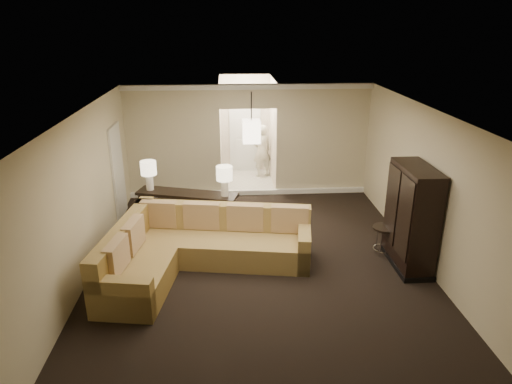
{
  "coord_description": "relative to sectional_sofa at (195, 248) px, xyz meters",
  "views": [
    {
      "loc": [
        -0.55,
        -7.0,
        4.23
      ],
      "look_at": [
        -0.0,
        1.2,
        1.11
      ],
      "focal_mm": 32.0,
      "sensor_mm": 36.0,
      "label": 1
    }
  ],
  "objects": [
    {
      "name": "ground",
      "position": [
        1.16,
        -0.31,
        -0.4
      ],
      "size": [
        8.0,
        8.0,
        0.0
      ],
      "primitive_type": "plane",
      "color": "black",
      "rests_on": "ground"
    },
    {
      "name": "wall_back",
      "position": [
        1.16,
        3.69,
        1.0
      ],
      "size": [
        6.0,
        0.04,
        2.8
      ],
      "primitive_type": "cube",
      "color": "beige",
      "rests_on": "ground"
    },
    {
      "name": "wall_front",
      "position": [
        1.16,
        -4.31,
        1.0
      ],
      "size": [
        6.0,
        0.04,
        2.8
      ],
      "primitive_type": "cube",
      "color": "beige",
      "rests_on": "ground"
    },
    {
      "name": "wall_left",
      "position": [
        -1.84,
        -0.31,
        1.0
      ],
      "size": [
        0.04,
        8.0,
        2.8
      ],
      "primitive_type": "cube",
      "color": "beige",
      "rests_on": "ground"
    },
    {
      "name": "wall_right",
      "position": [
        4.16,
        -0.31,
        1.0
      ],
      "size": [
        0.04,
        8.0,
        2.8
      ],
      "primitive_type": "cube",
      "color": "beige",
      "rests_on": "ground"
    },
    {
      "name": "ceiling",
      "position": [
        1.16,
        -0.31,
        2.4
      ],
      "size": [
        6.0,
        8.0,
        0.02
      ],
      "primitive_type": "cube",
      "color": "white",
      "rests_on": "wall_back"
    },
    {
      "name": "crown_molding",
      "position": [
        1.16,
        3.64,
        2.33
      ],
      "size": [
        6.0,
        0.1,
        0.12
      ],
      "primitive_type": "cube",
      "color": "white",
      "rests_on": "wall_back"
    },
    {
      "name": "baseboard",
      "position": [
        1.16,
        3.64,
        -0.34
      ],
      "size": [
        6.0,
        0.1,
        0.12
      ],
      "primitive_type": "cube",
      "color": "white",
      "rests_on": "ground"
    },
    {
      "name": "side_door",
      "position": [
        -1.81,
        2.49,
        0.65
      ],
      "size": [
        0.05,
        0.9,
        2.1
      ],
      "primitive_type": "cube",
      "color": "white",
      "rests_on": "ground"
    },
    {
      "name": "foyer",
      "position": [
        1.16,
        5.03,
        0.9
      ],
      "size": [
        1.44,
        2.02,
        2.8
      ],
      "color": "beige",
      "rests_on": "ground"
    },
    {
      "name": "sectional_sofa",
      "position": [
        0.0,
        0.0,
        0.0
      ],
      "size": [
        3.69,
        2.79,
        1.0
      ],
      "rotation": [
        0.0,
        0.0,
        -0.16
      ],
      "color": "brown",
      "rests_on": "ground"
    },
    {
      "name": "coffee_table",
      "position": [
        0.72,
        0.69,
        -0.19
      ],
      "size": [
        1.17,
        1.17,
        0.42
      ],
      "rotation": [
        0.0,
        0.0,
        0.17
      ],
      "color": "beige",
      "rests_on": "ground"
    },
    {
      "name": "console_table",
      "position": [
        -0.24,
        1.69,
        0.09
      ],
      "size": [
        2.19,
        1.06,
        0.83
      ],
      "rotation": [
        0.0,
        0.0,
        -0.28
      ],
      "color": "black",
      "rests_on": "ground"
    },
    {
      "name": "armoire",
      "position": [
        3.85,
        -0.12,
        0.5
      ],
      "size": [
        0.56,
        1.31,
        1.88
      ],
      "color": "black",
      "rests_on": "ground"
    },
    {
      "name": "drink_table",
      "position": [
        3.56,
        0.31,
        0.0
      ],
      "size": [
        0.45,
        0.45,
        0.56
      ],
      "rotation": [
        0.0,
        0.0,
        -0.07
      ],
      "color": "black",
      "rests_on": "ground"
    },
    {
      "name": "table_lamp_left",
      "position": [
        -1.03,
        1.92,
        0.85
      ],
      "size": [
        0.33,
        0.33,
        0.63
      ],
      "color": "white",
      "rests_on": "console_table"
    },
    {
      "name": "table_lamp_right",
      "position": [
        0.56,
        1.46,
        0.85
      ],
      "size": [
        0.33,
        0.33,
        0.63
      ],
      "color": "white",
      "rests_on": "console_table"
    },
    {
      "name": "pendant_light",
      "position": [
        1.16,
        2.39,
        1.56
      ],
      "size": [
        0.38,
        0.38,
        1.09
      ],
      "color": "black",
      "rests_on": "ceiling"
    },
    {
      "name": "person",
      "position": [
        1.61,
        5.1,
        0.43
      ],
      "size": [
        0.7,
        0.59,
        1.66
      ],
      "primitive_type": "imported",
      "rotation": [
        0.0,
        0.0,
        3.51
      ],
      "color": "beige",
      "rests_on": "ground"
    }
  ]
}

